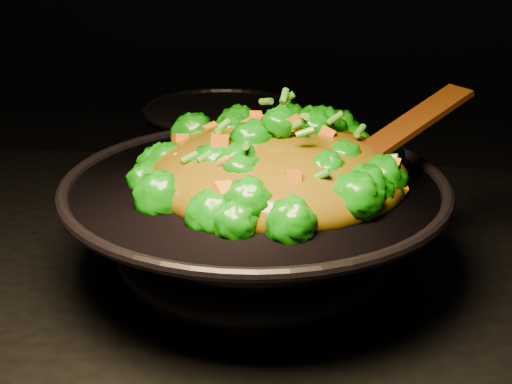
# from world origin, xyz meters

# --- Properties ---
(wok) EXTENTS (0.51, 0.51, 0.13)m
(wok) POSITION_xyz_m (-0.01, 0.01, 0.96)
(wok) COLOR black
(wok) RESTS_ON stovetop
(stir_fry) EXTENTS (0.41, 0.41, 0.11)m
(stir_fry) POSITION_xyz_m (0.01, 0.03, 1.08)
(stir_fry) COLOR #0F7508
(stir_fry) RESTS_ON wok
(spatula) EXTENTS (0.23, 0.19, 0.11)m
(spatula) POSITION_xyz_m (0.14, 0.04, 1.07)
(spatula) COLOR #3D1B05
(spatula) RESTS_ON wok
(back_pot) EXTENTS (0.30, 0.30, 0.14)m
(back_pot) POSITION_xyz_m (-0.11, 0.32, 0.97)
(back_pot) COLOR black
(back_pot) RESTS_ON stovetop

